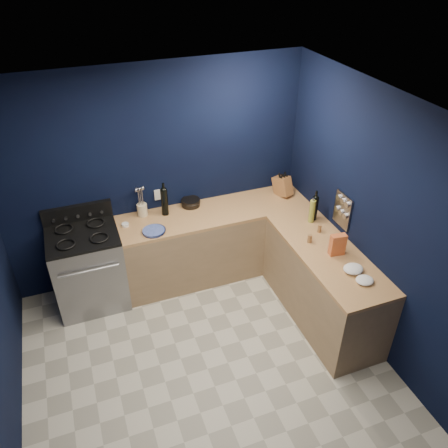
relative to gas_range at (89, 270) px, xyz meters
name	(u,v)px	position (x,y,z in m)	size (l,w,h in m)	color
floor	(208,370)	(0.93, -1.42, -0.47)	(3.50, 3.50, 0.02)	beige
ceiling	(200,120)	(0.93, -1.42, 2.15)	(3.50, 3.50, 0.02)	silver
wall_back	(156,177)	(0.93, 0.34, 0.84)	(3.50, 0.02, 2.60)	black
wall_right	(379,228)	(2.69, -1.42, 0.84)	(0.02, 3.50, 2.60)	black
cab_back	(216,243)	(1.53, 0.02, -0.03)	(2.30, 0.63, 0.86)	#967754
top_back	(215,212)	(1.53, 0.02, 0.42)	(2.30, 0.63, 0.04)	#8E5D34
cab_right	(322,285)	(2.37, -1.13, -0.03)	(0.63, 1.67, 0.86)	#967754
top_right	(328,253)	(2.37, -1.13, 0.42)	(0.63, 1.67, 0.04)	#8E5D34
gas_range	(89,270)	(0.00, 0.00, 0.00)	(0.76, 0.66, 0.92)	gray
oven_door	(93,288)	(0.00, -0.32, -0.01)	(0.59, 0.02, 0.42)	black
cooktop	(82,235)	(0.00, 0.00, 0.48)	(0.76, 0.66, 0.03)	black
backguard	(77,213)	(0.00, 0.30, 0.58)	(0.76, 0.06, 0.20)	black
spice_panel	(343,210)	(2.67, -0.87, 0.72)	(0.02, 0.28, 0.38)	gray
wall_outlet	(158,195)	(0.93, 0.32, 0.62)	(0.09, 0.02, 0.13)	white
plate_stack	(154,231)	(0.75, -0.16, 0.46)	(0.24, 0.24, 0.03)	#3B4E93
ramekin	(125,225)	(0.48, 0.07, 0.46)	(0.08, 0.08, 0.03)	white
utensil_crock	(142,210)	(0.71, 0.23, 0.51)	(0.12, 0.12, 0.15)	beige
wine_bottle_back	(165,202)	(0.96, 0.15, 0.60)	(0.08, 0.08, 0.33)	black
lemon_basket	(191,202)	(1.30, 0.24, 0.48)	(0.22, 0.22, 0.08)	black
knife_block	(282,186)	(2.45, 0.09, 0.56)	(0.13, 0.22, 0.24)	brown
wine_bottle_right	(315,208)	(2.53, -0.54, 0.58)	(0.07, 0.07, 0.29)	black
oil_bottle	(312,211)	(2.48, -0.58, 0.58)	(0.06, 0.06, 0.28)	olive
spice_jar_near	(319,228)	(2.46, -0.79, 0.49)	(0.04, 0.04, 0.09)	olive
spice_jar_far	(310,239)	(2.26, -0.92, 0.49)	(0.05, 0.05, 0.09)	olive
crouton_bag	(338,245)	(2.42, -1.20, 0.56)	(0.16, 0.07, 0.23)	#A52020
towel_front	(353,269)	(2.42, -1.50, 0.47)	(0.20, 0.17, 0.07)	white
towel_end	(365,280)	(2.43, -1.67, 0.47)	(0.17, 0.15, 0.05)	white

